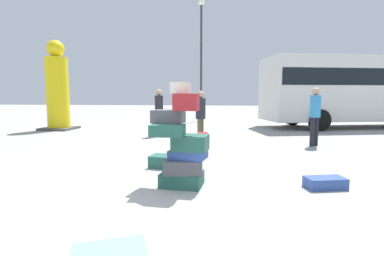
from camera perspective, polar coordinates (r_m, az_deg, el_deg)
The scene contains 11 objects.
ground_plane at distance 4.41m, azimuth -9.04°, elevation -12.99°, with size 80.00×80.00×0.00m, color #9E9E99.
suitcase_tower at distance 4.66m, azimuth -2.07°, elevation -3.45°, with size 0.93×0.66×1.66m.
suitcase_maroon_left_side at distance 7.28m, azimuth 2.05°, elevation -3.06°, with size 0.27×0.40×0.53m, color maroon.
suitcase_navy_foreground_near at distance 5.13m, azimuth 24.58°, elevation -9.70°, with size 0.61×0.31×0.17m, color #334F99.
suitcase_teal_right_side at distance 6.00m, azimuth -5.19°, elevation -6.52°, with size 0.60×0.41×0.24m, color #26594C.
person_bearded_onlooker at distance 9.14m, azimuth 22.91°, elevation 3.03°, with size 0.30×0.30×1.69m.
person_tourist_with_camera at distance 8.84m, azimuth 1.68°, elevation 3.04°, with size 0.30×0.33×1.60m.
person_passerby_in_red at distance 10.63m, azimuth -6.46°, elevation 3.87°, with size 0.30×0.34×1.68m.
yellow_dummy_statue at distance 13.82m, azimuth -24.79°, elevation 6.66°, with size 1.29×1.29×3.78m.
parked_bus at distance 15.97m, azimuth 31.93°, elevation 6.73°, with size 10.40×4.80×3.15m.
lamp_post at distance 17.11m, azimuth 1.81°, elevation 16.15°, with size 0.36×0.36×6.82m.
Camera 1 is at (1.20, -3.99, 1.45)m, focal length 27.30 mm.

